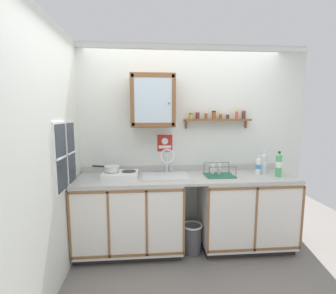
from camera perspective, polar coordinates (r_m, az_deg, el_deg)
The scene contains 19 objects.
floor at distance 3.12m, azimuth 5.12°, elevation -25.35°, with size 5.68×5.68×0.00m, color slate.
back_wall at distance 3.30m, azimuth 3.44°, elevation 0.71°, with size 3.28×0.07×2.59m.
side_wall_left at distance 2.50m, azimuth -25.76°, elevation -2.49°, with size 0.05×3.43×2.59m, color silver.
lower_cabinet_run at distance 3.17m, azimuth -8.85°, elevation -15.50°, with size 1.27×0.63×0.91m.
lower_cabinet_run_right at distance 3.39m, azimuth 17.44°, elevation -14.18°, with size 1.14×0.63×0.91m.
countertop at distance 3.04m, azimuth 4.29°, elevation -7.11°, with size 2.64×0.65×0.03m, color #B2B2AD.
backsplash at distance 3.32m, azimuth 3.48°, elevation -4.87°, with size 2.64×0.02×0.08m, color #B2B2AD.
sink at distance 3.05m, azimuth -0.50°, elevation -7.05°, with size 0.57×0.44×0.44m.
hot_plate_stove at distance 3.05m, azimuth -11.01°, elevation -6.29°, with size 0.42×0.33×0.07m.
saucepan at distance 3.07m, azimuth -12.99°, elevation -4.84°, with size 0.34×0.18×0.07m.
bottle_soda_green_0 at distance 3.29m, azimuth 24.27°, elevation -3.75°, with size 0.07×0.07×0.31m.
bottle_opaque_white_1 at distance 3.31m, azimuth 20.20°, elevation -4.11°, with size 0.06×0.06×0.24m.
bottle_water_clear_2 at distance 3.40m, azimuth 21.30°, elevation -3.48°, with size 0.08×0.08×0.29m.
dish_rack at distance 3.11m, azimuth 11.65°, elevation -6.08°, with size 0.35×0.28×0.16m.
wall_cabinet at distance 3.06m, azimuth -3.54°, elevation 10.59°, with size 0.53×0.34×0.63m.
spice_shelf at distance 3.28m, azimuth 11.42°, elevation 6.50°, with size 0.87×0.14×0.23m.
warning_sign at distance 3.24m, azimuth -0.73°, elevation 0.88°, with size 0.20×0.01×0.22m.
window at distance 2.82m, azimuth -22.65°, elevation -1.77°, with size 0.03×0.64×0.72m.
trash_bin at distance 3.24m, azimuth 5.63°, elevation -20.25°, with size 0.25×0.25×0.36m.
Camera 1 is at (-0.47, -2.58, 1.70)m, focal length 26.30 mm.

